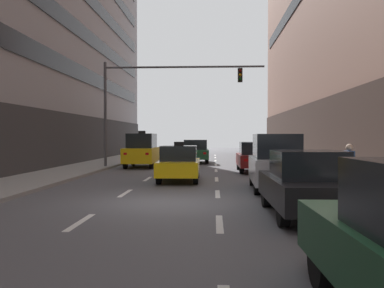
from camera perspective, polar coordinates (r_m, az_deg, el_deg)
name	(u,v)px	position (r m, az deg, el deg)	size (l,w,h in m)	color
ground_plane	(164,203)	(12.88, -3.70, -7.81)	(120.00, 120.00, 0.00)	#515156
sidewalk_right	(384,202)	(13.71, 24.28, -7.07)	(3.24, 80.00, 0.14)	gray
lane_stripe_l1_s3	(80,222)	(10.31, -14.71, -10.05)	(0.16, 2.00, 0.01)	silver
lane_stripe_l1_s4	(125,193)	(15.09, -8.91, -6.50)	(0.16, 2.00, 0.01)	silver
lane_stripe_l1_s5	(148,179)	(19.98, -5.96, -4.65)	(0.16, 2.00, 0.01)	silver
lane_stripe_l1_s6	(161,170)	(24.91, -4.18, -3.52)	(0.16, 2.00, 0.01)	silver
lane_stripe_l1_s7	(170,165)	(29.87, -2.99, -2.76)	(0.16, 2.00, 0.01)	silver
lane_stripe_l1_s8	(176,161)	(34.83, -2.14, -2.22)	(0.16, 2.00, 0.01)	silver
lane_stripe_l1_s9	(181,157)	(39.81, -1.50, -1.81)	(0.16, 2.00, 0.01)	silver
lane_stripe_l1_s10	(185,155)	(44.79, -1.01, -1.50)	(0.16, 2.00, 0.01)	silver
lane_stripe_l2_s3	(219,224)	(9.84, 3.69, -10.55)	(0.16, 2.00, 0.01)	silver
lane_stripe_l2_s4	(218,194)	(14.77, 3.43, -6.66)	(0.16, 2.00, 0.01)	silver
lane_stripe_l2_s5	(217,179)	(19.74, 3.31, -4.71)	(0.16, 2.00, 0.01)	silver
lane_stripe_l2_s6	(216,171)	(24.72, 3.23, -3.55)	(0.16, 2.00, 0.01)	silver
lane_stripe_l2_s7	(216,165)	(29.71, 3.18, -2.78)	(0.16, 2.00, 0.01)	silver
lane_stripe_l2_s8	(215,161)	(34.70, 3.15, -2.23)	(0.16, 2.00, 0.01)	silver
lane_stripe_l2_s9	(215,158)	(39.69, 3.12, -1.82)	(0.16, 2.00, 0.01)	silver
lane_stripe_l2_s10	(215,155)	(44.69, 3.10, -1.50)	(0.16, 2.00, 0.01)	silver
taxi_driving_0	(142,150)	(27.60, -6.70, -0.86)	(1.91, 4.47, 2.34)	black
taxi_driving_1	(179,164)	(18.87, -1.73, -2.63)	(1.82, 4.22, 1.74)	black
car_driving_2	(196,151)	(31.95, 0.47, -1.00)	(2.07, 4.65, 1.72)	black
car_parked_1	(306,184)	(10.96, 15.01, -5.16)	(1.89, 4.38, 1.63)	black
car_parked_2	(276,162)	(16.00, 11.15, -2.40)	(1.91, 4.32, 2.06)	black
car_parked_3	(255,157)	(24.11, 8.37, -1.74)	(1.86, 4.44, 1.67)	black
traffic_signal_0	(154,92)	(26.37, -5.08, 6.94)	(9.81, 0.35, 6.40)	#4C4C51
pedestrian_0	(349,166)	(13.82, 20.25, -2.81)	(0.25, 0.53, 1.61)	black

